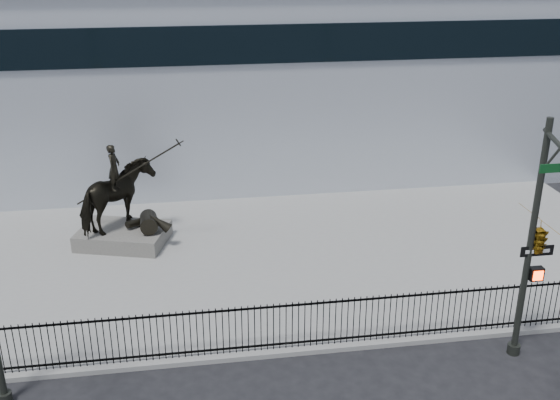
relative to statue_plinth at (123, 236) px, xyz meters
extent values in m
plane|color=black|center=(4.56, -9.05, -0.45)|extent=(120.00, 120.00, 0.00)
cube|color=gray|center=(4.56, -2.05, -0.38)|extent=(30.00, 12.00, 0.15)
cube|color=silver|center=(4.56, 10.95, 4.05)|extent=(44.00, 14.00, 9.00)
cube|color=black|center=(4.56, -7.80, -0.15)|extent=(22.00, 0.05, 0.05)
cube|color=black|center=(4.56, -7.80, 1.10)|extent=(22.00, 0.05, 0.05)
cube|color=black|center=(4.56, -7.80, 0.45)|extent=(22.00, 0.03, 1.50)
cube|color=#4F4E49|center=(0.00, 0.00, 0.00)|extent=(3.75, 3.08, 0.61)
imported|color=black|center=(0.00, 0.00, 1.60)|extent=(2.85, 3.09, 2.59)
imported|color=black|center=(-0.10, 0.03, 2.78)|extent=(0.59, 0.73, 1.75)
cylinder|color=black|center=(0.34, -0.10, 2.52)|extent=(4.00, 1.26, 2.63)
cylinder|color=#242721|center=(-2.44, -8.85, -0.30)|extent=(0.36, 0.36, 0.30)
cylinder|color=#242721|center=(11.56, -8.85, -0.30)|extent=(0.36, 0.36, 0.30)
cylinder|color=#242721|center=(11.56, -8.85, 3.05)|extent=(0.18, 0.18, 7.00)
imported|color=#A87612|center=(11.78, -8.85, 3.25)|extent=(0.53, 2.48, 1.00)
cube|color=#0C3F19|center=(11.20, -10.05, 5.65)|extent=(0.90, 0.03, 0.22)
cube|color=black|center=(11.84, -8.90, 2.15)|extent=(0.38, 0.22, 0.38)
cube|color=#FF2D05|center=(11.84, -9.02, 2.15)|extent=(0.28, 0.02, 0.28)
cube|color=black|center=(11.76, -8.90, 2.85)|extent=(0.95, 0.03, 0.30)
camera|label=1|loc=(2.48, -23.48, 10.76)|focal=42.00mm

